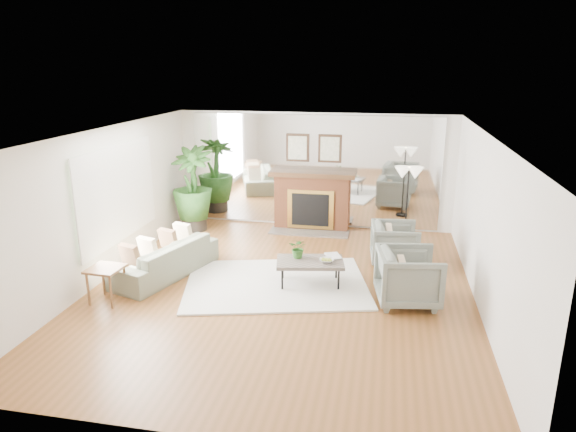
% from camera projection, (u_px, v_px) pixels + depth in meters
% --- Properties ---
extents(ground, '(7.00, 7.00, 0.00)m').
position_uv_depth(ground, '(282.00, 289.00, 8.26)').
color(ground, brown).
rests_on(ground, ground).
extents(wall_left, '(0.02, 7.00, 2.50)m').
position_uv_depth(wall_left, '(104.00, 205.00, 8.46)').
color(wall_left, white).
rests_on(wall_left, ground).
extents(wall_right, '(0.02, 7.00, 2.50)m').
position_uv_depth(wall_right, '(485.00, 226.00, 7.36)').
color(wall_right, white).
rests_on(wall_right, ground).
extents(wall_back, '(6.00, 0.02, 2.50)m').
position_uv_depth(wall_back, '(314.00, 171.00, 11.19)').
color(wall_back, white).
rests_on(wall_back, ground).
extents(mirror_panel, '(5.40, 0.04, 2.40)m').
position_uv_depth(mirror_panel, '(314.00, 171.00, 11.17)').
color(mirror_panel, silver).
rests_on(mirror_panel, wall_back).
extents(window_panel, '(0.04, 2.40, 1.50)m').
position_uv_depth(window_panel, '(117.00, 193.00, 8.80)').
color(window_panel, '#B2E09E').
rests_on(window_panel, wall_left).
extents(fireplace, '(1.85, 0.83, 2.05)m').
position_uv_depth(fireplace, '(312.00, 199.00, 11.14)').
color(fireplace, brown).
rests_on(fireplace, ground).
extents(area_rug, '(3.35, 2.74, 0.03)m').
position_uv_depth(area_rug, '(276.00, 284.00, 8.44)').
color(area_rug, silver).
rests_on(area_rug, ground).
extents(coffee_table, '(1.17, 0.81, 0.43)m').
position_uv_depth(coffee_table, '(310.00, 263.00, 8.31)').
color(coffee_table, '#675A51').
rests_on(coffee_table, ground).
extents(sofa, '(1.38, 2.17, 0.59)m').
position_uv_depth(sofa, '(165.00, 258.00, 8.76)').
color(sofa, gray).
rests_on(sofa, ground).
extents(armchair_back, '(0.89, 0.87, 0.75)m').
position_uv_depth(armchair_back, '(395.00, 244.00, 9.23)').
color(armchair_back, slate).
rests_on(armchair_back, ground).
extents(armchair_front, '(1.05, 1.02, 0.84)m').
position_uv_depth(armchair_front, '(408.00, 277.00, 7.69)').
color(armchair_front, slate).
rests_on(armchair_front, ground).
extents(side_table, '(0.51, 0.51, 0.55)m').
position_uv_depth(side_table, '(106.00, 273.00, 7.72)').
color(side_table, brown).
rests_on(side_table, ground).
extents(potted_ficus, '(0.88, 0.88, 1.82)m').
position_uv_depth(potted_ficus, '(192.00, 186.00, 10.97)').
color(potted_ficus, black).
rests_on(potted_ficus, ground).
extents(floor_lamp, '(0.53, 0.30, 1.64)m').
position_uv_depth(floor_lamp, '(408.00, 180.00, 9.63)').
color(floor_lamp, black).
rests_on(floor_lamp, ground).
extents(tabletop_plant, '(0.34, 0.30, 0.33)m').
position_uv_depth(tabletop_plant, '(299.00, 248.00, 8.37)').
color(tabletop_plant, '#366926').
rests_on(tabletop_plant, coffee_table).
extents(fruit_bowl, '(0.26, 0.26, 0.06)m').
position_uv_depth(fruit_bowl, '(327.00, 261.00, 8.22)').
color(fruit_bowl, brown).
rests_on(fruit_bowl, coffee_table).
extents(book, '(0.33, 0.37, 0.02)m').
position_uv_depth(book, '(326.00, 257.00, 8.43)').
color(book, brown).
rests_on(book, coffee_table).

